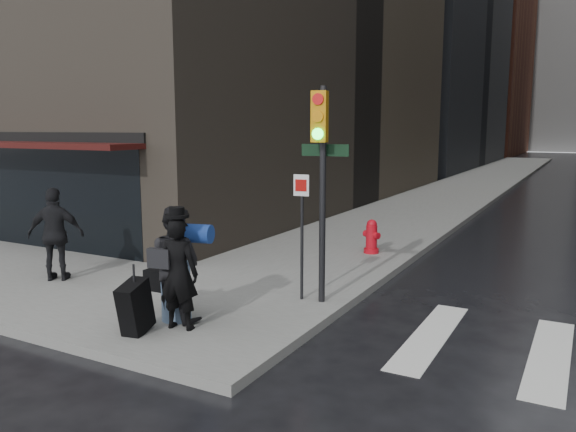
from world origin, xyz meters
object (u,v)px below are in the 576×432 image
at_px(traffic_light, 320,165).
at_px(fire_hydrant, 372,238).
at_px(man_greycoat, 56,234).
at_px(man_overcoat, 170,279).
at_px(man_jeans, 175,263).

distance_m(traffic_light, fire_hydrant, 4.46).
height_order(man_greycoat, traffic_light, traffic_light).
height_order(man_overcoat, traffic_light, traffic_light).
distance_m(man_overcoat, man_greycoat, 3.81).
bearing_deg(man_overcoat, man_jeans, -71.88).
xyz_separation_m(man_overcoat, man_jeans, (-0.21, 0.37, 0.12)).
bearing_deg(traffic_light, man_overcoat, -129.36).
bearing_deg(man_overcoat, fire_hydrant, -108.30).
xyz_separation_m(man_greycoat, fire_hydrant, (4.46, 5.07, -0.54)).
distance_m(man_overcoat, fire_hydrant, 6.20).
distance_m(man_overcoat, man_jeans, 0.44).
distance_m(man_jeans, traffic_light, 2.74).
bearing_deg(man_greycoat, man_overcoat, 132.86).
relative_size(man_greycoat, traffic_light, 0.50).
bearing_deg(fire_hydrant, man_greycoat, -131.29).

